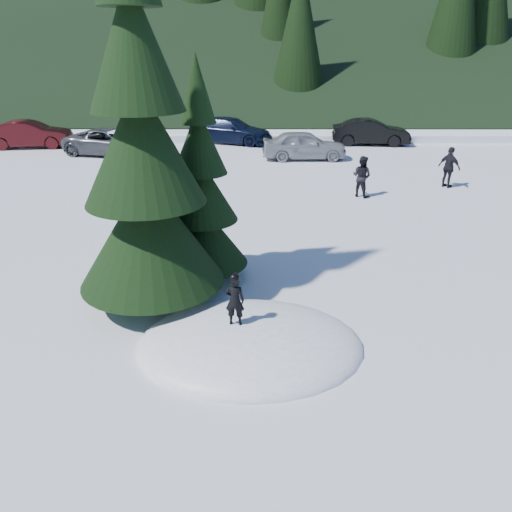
{
  "coord_description": "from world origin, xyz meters",
  "views": [
    {
      "loc": [
        0.14,
        -8.38,
        5.49
      ],
      "look_at": [
        0.12,
        1.98,
        1.1
      ],
      "focal_mm": 35.0,
      "sensor_mm": 36.0,
      "label": 1
    }
  ],
  "objects_px": {
    "spruce_tall": "(143,160)",
    "car_4": "(304,145)",
    "car_2": "(111,142)",
    "spruce_short": "(201,198)",
    "child_skier": "(235,301)",
    "car_5": "(371,132)",
    "adult_1": "(449,167)",
    "adult_0": "(362,176)",
    "car_3": "(231,130)",
    "car_1": "(30,134)"
  },
  "relations": [
    {
      "from": "spruce_tall",
      "to": "car_4",
      "type": "relative_size",
      "value": 1.99
    },
    {
      "from": "car_2",
      "to": "spruce_short",
      "type": "bearing_deg",
      "value": -142.14
    },
    {
      "from": "spruce_tall",
      "to": "child_skier",
      "type": "relative_size",
      "value": 8.47
    },
    {
      "from": "spruce_short",
      "to": "child_skier",
      "type": "relative_size",
      "value": 5.28
    },
    {
      "from": "child_skier",
      "to": "car_5",
      "type": "distance_m",
      "value": 22.71
    },
    {
      "from": "child_skier",
      "to": "adult_1",
      "type": "xyz_separation_m",
      "value": [
        8.35,
        11.91,
        -0.15
      ]
    },
    {
      "from": "adult_1",
      "to": "car_2",
      "type": "distance_m",
      "value": 17.1
    },
    {
      "from": "child_skier",
      "to": "car_2",
      "type": "bearing_deg",
      "value": -62.14
    },
    {
      "from": "adult_0",
      "to": "spruce_tall",
      "type": "bearing_deg",
      "value": 92.97
    },
    {
      "from": "car_2",
      "to": "car_3",
      "type": "xyz_separation_m",
      "value": [
        6.25,
        3.61,
        0.05
      ]
    },
    {
      "from": "adult_0",
      "to": "child_skier",
      "type": "bearing_deg",
      "value": 105.96
    },
    {
      "from": "adult_1",
      "to": "car_2",
      "type": "xyz_separation_m",
      "value": [
        -15.77,
        6.62,
        -0.15
      ]
    },
    {
      "from": "child_skier",
      "to": "car_2",
      "type": "relative_size",
      "value": 0.2
    },
    {
      "from": "adult_0",
      "to": "car_3",
      "type": "height_order",
      "value": "adult_0"
    },
    {
      "from": "adult_1",
      "to": "car_5",
      "type": "height_order",
      "value": "adult_1"
    },
    {
      "from": "adult_0",
      "to": "adult_1",
      "type": "height_order",
      "value": "adult_1"
    },
    {
      "from": "spruce_tall",
      "to": "car_1",
      "type": "height_order",
      "value": "spruce_tall"
    },
    {
      "from": "spruce_tall",
      "to": "car_3",
      "type": "bearing_deg",
      "value": 87.91
    },
    {
      "from": "child_skier",
      "to": "car_5",
      "type": "relative_size",
      "value": 0.23
    },
    {
      "from": "car_1",
      "to": "car_5",
      "type": "height_order",
      "value": "car_1"
    },
    {
      "from": "spruce_tall",
      "to": "child_skier",
      "type": "xyz_separation_m",
      "value": [
        1.92,
        -1.75,
        -2.33
      ]
    },
    {
      "from": "adult_0",
      "to": "car_1",
      "type": "relative_size",
      "value": 0.34
    },
    {
      "from": "car_2",
      "to": "car_4",
      "type": "relative_size",
      "value": 1.15
    },
    {
      "from": "adult_1",
      "to": "car_4",
      "type": "distance_m",
      "value": 7.81
    },
    {
      "from": "car_1",
      "to": "car_2",
      "type": "relative_size",
      "value": 0.93
    },
    {
      "from": "spruce_tall",
      "to": "car_1",
      "type": "distance_m",
      "value": 21.84
    },
    {
      "from": "spruce_short",
      "to": "adult_1",
      "type": "height_order",
      "value": "spruce_short"
    },
    {
      "from": "spruce_tall",
      "to": "car_5",
      "type": "bearing_deg",
      "value": 65.38
    },
    {
      "from": "adult_1",
      "to": "car_5",
      "type": "distance_m",
      "value": 9.71
    },
    {
      "from": "spruce_tall",
      "to": "adult_0",
      "type": "xyz_separation_m",
      "value": [
        6.4,
        8.8,
        -2.52
      ]
    },
    {
      "from": "spruce_tall",
      "to": "spruce_short",
      "type": "bearing_deg",
      "value": 54.46
    },
    {
      "from": "adult_0",
      "to": "car_3",
      "type": "distance_m",
      "value": 12.9
    },
    {
      "from": "spruce_tall",
      "to": "car_5",
      "type": "distance_m",
      "value": 21.93
    },
    {
      "from": "adult_0",
      "to": "car_1",
      "type": "height_order",
      "value": "adult_0"
    },
    {
      "from": "adult_1",
      "to": "adult_0",
      "type": "bearing_deg",
      "value": 72.36
    },
    {
      "from": "car_1",
      "to": "car_5",
      "type": "relative_size",
      "value": 1.03
    },
    {
      "from": "spruce_short",
      "to": "adult_0",
      "type": "distance_m",
      "value": 9.25
    },
    {
      "from": "child_skier",
      "to": "spruce_short",
      "type": "bearing_deg",
      "value": -67.76
    },
    {
      "from": "car_1",
      "to": "car_3",
      "type": "bearing_deg",
      "value": -90.41
    },
    {
      "from": "car_1",
      "to": "car_2",
      "type": "bearing_deg",
      "value": -119.78
    },
    {
      "from": "spruce_short",
      "to": "car_5",
      "type": "distance_m",
      "value": 20.14
    },
    {
      "from": "adult_0",
      "to": "spruce_short",
      "type": "bearing_deg",
      "value": 92.88
    },
    {
      "from": "car_2",
      "to": "car_3",
      "type": "height_order",
      "value": "car_3"
    },
    {
      "from": "child_skier",
      "to": "car_1",
      "type": "distance_m",
      "value": 24.17
    },
    {
      "from": "adult_0",
      "to": "car_4",
      "type": "distance_m",
      "value": 7.1
    },
    {
      "from": "spruce_tall",
      "to": "car_3",
      "type": "distance_m",
      "value": 20.57
    },
    {
      "from": "child_skier",
      "to": "car_1",
      "type": "xyz_separation_m",
      "value": [
        -12.63,
        20.61,
        -0.22
      ]
    },
    {
      "from": "spruce_tall",
      "to": "adult_0",
      "type": "height_order",
      "value": "spruce_tall"
    },
    {
      "from": "car_3",
      "to": "car_5",
      "type": "distance_m",
      "value": 8.35
    },
    {
      "from": "adult_1",
      "to": "car_1",
      "type": "xyz_separation_m",
      "value": [
        -20.98,
        8.7,
        -0.07
      ]
    }
  ]
}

